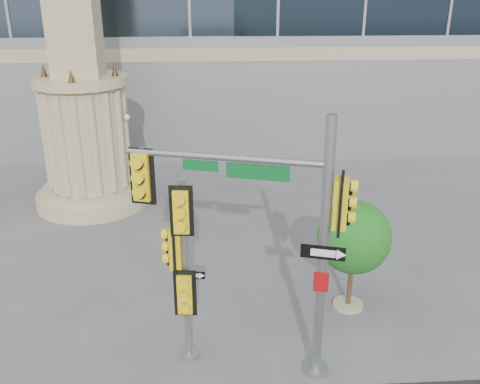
{
  "coord_description": "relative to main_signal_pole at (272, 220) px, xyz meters",
  "views": [
    {
      "loc": [
        -1.24,
        -11.36,
        8.54
      ],
      "look_at": [
        -0.44,
        2.0,
        3.14
      ],
      "focal_mm": 40.0,
      "sensor_mm": 36.0,
      "label": 1
    }
  ],
  "objects": [
    {
      "name": "main_signal_pole",
      "position": [
        0.0,
        0.0,
        0.0
      ],
      "size": [
        4.62,
        1.7,
        6.11
      ],
      "rotation": [
        0.0,
        0.0,
        -0.28
      ],
      "color": "slate",
      "rests_on": "ground"
    },
    {
      "name": "street_tree",
      "position": [
        2.52,
        2.31,
        -1.73
      ],
      "size": [
        2.0,
        1.96,
        3.12
      ],
      "color": "tan",
      "rests_on": "ground"
    },
    {
      "name": "ground",
      "position": [
        -0.05,
        1.2,
        -3.78
      ],
      "size": [
        120.0,
        120.0,
        0.0
      ],
      "primitive_type": "plane",
      "color": "#545456",
      "rests_on": "ground"
    },
    {
      "name": "secondary_signal_pole",
      "position": [
        -1.95,
        0.3,
        -1.09
      ],
      "size": [
        0.79,
        0.64,
        4.59
      ],
      "rotation": [
        0.0,
        0.0,
        -0.1
      ],
      "color": "slate",
      "rests_on": "ground"
    },
    {
      "name": "monument",
      "position": [
        -6.05,
        10.2,
        1.73
      ],
      "size": [
        4.4,
        4.4,
        16.6
      ],
      "color": "tan",
      "rests_on": "ground"
    }
  ]
}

